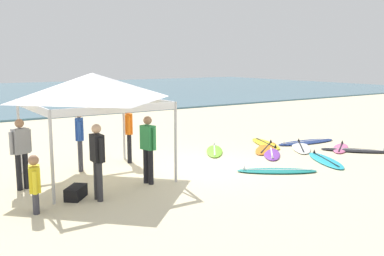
% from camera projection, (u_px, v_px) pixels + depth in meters
% --- Properties ---
extents(ground_plane, '(80.00, 80.00, 0.00)m').
position_uv_depth(ground_plane, '(203.00, 166.00, 12.53)').
color(ground_plane, beige).
extents(sea, '(80.00, 36.00, 0.10)m').
position_uv_depth(sea, '(2.00, 94.00, 37.84)').
color(sea, teal).
rests_on(sea, ground).
extents(canopy_tent, '(3.20, 3.20, 2.75)m').
position_uv_depth(canopy_tent, '(93.00, 87.00, 11.02)').
color(canopy_tent, '#B7B7BC').
rests_on(canopy_tent, ground).
extents(surfboard_pink, '(1.79, 1.40, 0.19)m').
position_uv_depth(surfboard_pink, '(341.00, 148.00, 14.96)').
color(surfboard_pink, pink).
rests_on(surfboard_pink, ground).
extents(surfboard_purple, '(1.70, 1.80, 0.19)m').
position_uv_depth(surfboard_purple, '(272.00, 154.00, 14.06)').
color(surfboard_purple, purple).
rests_on(surfboard_purple, ground).
extents(surfboard_yellow, '(1.34, 2.26, 0.19)m').
position_uv_depth(surfboard_yellow, '(266.00, 144.00, 15.75)').
color(surfboard_yellow, yellow).
rests_on(surfboard_yellow, ground).
extents(surfboard_cyan, '(1.55, 2.23, 0.19)m').
position_uv_depth(surfboard_cyan, '(325.00, 160.00, 13.15)').
color(surfboard_cyan, '#23B2CC').
rests_on(surfboard_cyan, ground).
extents(surfboard_navy, '(2.61, 0.96, 0.19)m').
position_uv_depth(surfboard_navy, '(306.00, 142.00, 16.06)').
color(surfboard_navy, navy).
rests_on(surfboard_navy, ground).
extents(surfboard_teal, '(2.16, 1.74, 0.19)m').
position_uv_depth(surfboard_teal, '(277.00, 171.00, 11.92)').
color(surfboard_teal, '#19847F').
rests_on(surfboard_teal, ground).
extents(surfboard_lime, '(1.58, 1.90, 0.19)m').
position_uv_depth(surfboard_lime, '(215.00, 151.00, 14.50)').
color(surfboard_lime, '#7AD12D').
rests_on(surfboard_lime, ground).
extents(surfboard_white, '(1.97, 2.07, 0.19)m').
position_uv_depth(surfboard_white, '(301.00, 147.00, 15.13)').
color(surfboard_white, white).
rests_on(surfboard_white, ground).
extents(surfboard_orange, '(2.19, 1.84, 0.19)m').
position_uv_depth(surfboard_orange, '(266.00, 148.00, 14.96)').
color(surfboard_orange, orange).
rests_on(surfboard_orange, ground).
extents(surfboard_black, '(1.92, 2.06, 0.19)m').
position_uv_depth(surfboard_black, '(355.00, 150.00, 14.59)').
color(surfboard_black, black).
rests_on(surfboard_black, ground).
extents(person_grey, '(0.53, 0.32, 1.71)m').
position_uv_depth(person_grey, '(21.00, 149.00, 10.18)').
color(person_grey, black).
rests_on(person_grey, ground).
extents(person_black, '(0.22, 0.55, 1.71)m').
position_uv_depth(person_black, '(97.00, 157.00, 9.39)').
color(person_black, '#2D2D33').
rests_on(person_black, ground).
extents(person_orange, '(0.36, 0.50, 1.71)m').
position_uv_depth(person_orange, '(129.00, 130.00, 12.89)').
color(person_orange, black).
rests_on(person_orange, ground).
extents(person_green, '(0.31, 0.53, 1.71)m').
position_uv_depth(person_green, '(148.00, 145.00, 10.66)').
color(person_green, black).
rests_on(person_green, ground).
extents(person_blue, '(0.33, 0.52, 1.71)m').
position_uv_depth(person_blue, '(80.00, 136.00, 11.91)').
color(person_blue, '#383842').
rests_on(person_blue, ground).
extents(person_yellow, '(0.30, 0.54, 1.20)m').
position_uv_depth(person_yellow, '(35.00, 181.00, 8.67)').
color(person_yellow, '#383842').
rests_on(person_yellow, ground).
extents(gear_bag_near_tent, '(0.64, 0.66, 0.28)m').
position_uv_depth(gear_bag_near_tent, '(76.00, 193.00, 9.63)').
color(gear_bag_near_tent, black).
rests_on(gear_bag_near_tent, ground).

